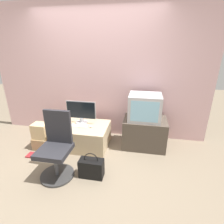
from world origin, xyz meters
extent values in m
plane|color=#7F705B|center=(0.00, 0.00, 0.00)|extent=(12.00, 12.00, 0.00)
cube|color=beige|center=(0.00, 1.32, 1.30)|extent=(4.40, 0.05, 2.60)
cube|color=#CCB289|center=(-0.18, 0.74, 0.21)|extent=(1.00, 0.71, 0.42)
cube|color=#4C4238|center=(0.99, 0.93, 0.28)|extent=(0.78, 0.56, 0.56)
cylinder|color=#B2B2B7|center=(-0.21, 0.85, 0.43)|extent=(0.23, 0.23, 0.02)
cylinder|color=#B2B2B7|center=(-0.21, 0.85, 0.48)|extent=(0.07, 0.07, 0.09)
cube|color=#B2B2B7|center=(-0.21, 0.86, 0.68)|extent=(0.57, 0.01, 0.34)
cube|color=black|center=(-0.21, 0.85, 0.68)|extent=(0.55, 0.02, 0.32)
cube|color=silver|center=(-0.22, 0.69, 0.43)|extent=(0.32, 0.10, 0.01)
ellipsoid|color=silver|center=(0.02, 0.69, 0.44)|extent=(0.06, 0.04, 0.03)
cube|color=#B7B7BC|center=(0.97, 0.93, 0.79)|extent=(0.57, 0.48, 0.47)
cube|color=#8CC6E5|center=(0.97, 0.70, 0.79)|extent=(0.47, 0.01, 0.36)
cylinder|color=#333333|center=(-0.26, -0.16, 0.01)|extent=(0.50, 0.50, 0.03)
cylinder|color=#4C4C51|center=(-0.26, -0.16, 0.22)|extent=(0.05, 0.05, 0.37)
cube|color=#28282D|center=(-0.26, -0.16, 0.44)|extent=(0.44, 0.44, 0.07)
cube|color=#28282D|center=(-0.26, 0.03, 0.73)|extent=(0.40, 0.05, 0.51)
cube|color=#A3845B|center=(-0.88, 0.50, 0.11)|extent=(0.30, 0.25, 0.22)
cube|color=#D1B27F|center=(-0.88, 0.50, 0.36)|extent=(0.28, 0.22, 0.28)
cube|color=black|center=(0.25, -0.07, 0.14)|extent=(0.36, 0.18, 0.28)
torus|color=black|center=(0.25, -0.07, 0.30)|extent=(0.21, 0.01, 0.21)
cube|color=maroon|center=(-0.92, 0.23, 0.01)|extent=(0.22, 0.16, 0.02)
camera|label=1|loc=(0.93, -2.07, 1.85)|focal=28.00mm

